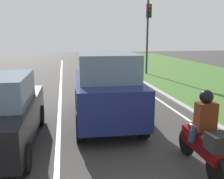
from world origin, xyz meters
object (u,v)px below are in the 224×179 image
object	(u,v)px
motorcycle	(204,145)
rider_person	(205,116)
traffic_light_near_right	(148,25)
car_suv_ahead	(106,87)

from	to	relation	value
motorcycle	rider_person	size ratio (longest dim) A/B	1.63
motorcycle	traffic_light_near_right	size ratio (longest dim) A/B	0.36
rider_person	traffic_light_near_right	world-z (taller)	traffic_light_near_right
car_suv_ahead	motorcycle	xyz separation A→B (m)	(1.50, -3.48, -0.60)
car_suv_ahead	traffic_light_near_right	size ratio (longest dim) A/B	0.88
rider_person	motorcycle	bearing A→B (deg)	-90.59
motorcycle	rider_person	bearing A→B (deg)	89.41
rider_person	traffic_light_near_right	bearing A→B (deg)	77.31
car_suv_ahead	rider_person	bearing A→B (deg)	-64.06
rider_person	traffic_light_near_right	distance (m)	13.59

